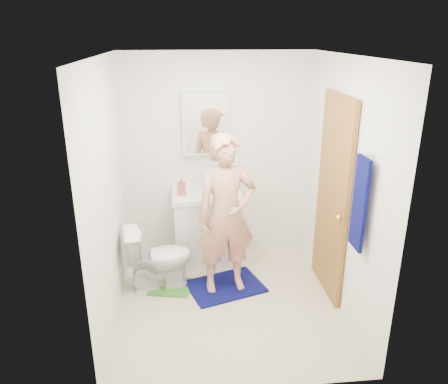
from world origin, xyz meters
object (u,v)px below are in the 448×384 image
at_px(toothbrush_cup, 220,185).
at_px(toilet, 159,258).
at_px(towel, 360,204).
at_px(medicine_cabinet, 204,124).
at_px(man, 226,215).
at_px(vanity_cabinet, 207,228).
at_px(soap_dispenser, 182,186).

bearing_deg(toothbrush_cup, toilet, -136.45).
bearing_deg(towel, toothbrush_cup, 122.68).
relative_size(medicine_cabinet, toothbrush_cup, 5.17).
xyz_separation_m(medicine_cabinet, toothbrush_cup, (0.17, -0.13, -0.70)).
bearing_deg(medicine_cabinet, man, -80.56).
relative_size(towel, toilet, 1.15).
relative_size(towel, toothbrush_cup, 5.91).
height_order(vanity_cabinet, towel, towel).
relative_size(soap_dispenser, man, 0.12).
bearing_deg(toothbrush_cup, towel, -57.32).
bearing_deg(vanity_cabinet, toilet, -133.16).
relative_size(toothbrush_cup, man, 0.08).
height_order(vanity_cabinet, toilet, vanity_cabinet).
relative_size(medicine_cabinet, soap_dispenser, 3.46).
xyz_separation_m(medicine_cabinet, man, (0.15, -0.92, -0.75)).
distance_m(medicine_cabinet, toothbrush_cup, 0.73).
bearing_deg(vanity_cabinet, soap_dispenser, -171.03).
bearing_deg(toothbrush_cup, medicine_cabinet, 141.95).
xyz_separation_m(towel, toothbrush_cup, (-1.01, 1.58, -0.35)).
distance_m(vanity_cabinet, toilet, 0.81).
bearing_deg(vanity_cabinet, toothbrush_cup, 29.62).
height_order(vanity_cabinet, man, man).
xyz_separation_m(toilet, toothbrush_cup, (0.72, 0.68, 0.55)).
xyz_separation_m(vanity_cabinet, towel, (1.18, -1.48, 0.85)).
relative_size(vanity_cabinet, towel, 1.00).
height_order(toilet, man, man).
height_order(medicine_cabinet, soap_dispenser, medicine_cabinet).
distance_m(toilet, man, 0.87).
distance_m(vanity_cabinet, toothbrush_cup, 0.54).
xyz_separation_m(towel, soap_dispenser, (-1.46, 1.44, -0.30)).
xyz_separation_m(toilet, soap_dispenser, (0.27, 0.54, 0.60)).
height_order(toothbrush_cup, man, man).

